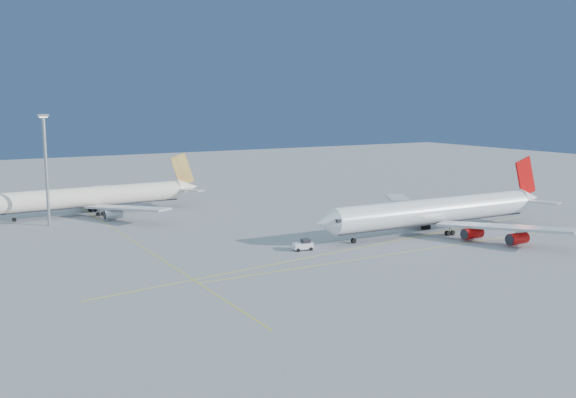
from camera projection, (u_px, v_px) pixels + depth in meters
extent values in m
plane|color=slate|center=(345.00, 242.00, 139.83)|extent=(500.00, 500.00, 0.00)
cube|color=yellow|center=(405.00, 252.00, 130.30)|extent=(90.00, 0.18, 0.02)
cube|color=yellow|center=(362.00, 247.00, 134.69)|extent=(118.86, 16.88, 0.02)
cube|color=yellow|center=(125.00, 236.00, 145.79)|extent=(0.18, 140.00, 0.02)
cylinder|color=white|center=(435.00, 211.00, 148.91)|extent=(55.95, 6.38, 5.79)
cone|color=white|center=(326.00, 223.00, 134.31)|extent=(4.55, 5.84, 5.79)
cone|color=white|center=(528.00, 198.00, 164.05)|extent=(7.04, 5.57, 5.50)
cube|color=black|center=(333.00, 219.00, 135.14)|extent=(1.65, 5.52, 0.70)
cube|color=#B7B7BC|center=(504.00, 227.00, 137.64)|extent=(17.06, 28.35, 0.55)
cube|color=#B7B7BC|center=(406.00, 206.00, 165.57)|extent=(17.56, 28.18, 0.55)
cube|color=#B50807|center=(525.00, 177.00, 162.47)|extent=(7.68, 0.53, 10.56)
cylinder|color=gray|center=(354.00, 235.00, 138.34)|extent=(0.24, 0.24, 2.30)
cylinder|color=black|center=(354.00, 241.00, 138.52)|extent=(1.11, 0.71, 1.10)
cylinder|color=gray|center=(450.00, 228.00, 146.40)|extent=(0.32, 0.32, 2.30)
cylinder|color=black|center=(450.00, 233.00, 146.57)|extent=(1.11, 0.91, 1.10)
cylinder|color=gray|center=(426.00, 222.00, 153.45)|extent=(0.32, 0.32, 2.30)
cylinder|color=black|center=(426.00, 227.00, 153.62)|extent=(1.11, 0.91, 1.10)
cylinder|color=#B50807|center=(472.00, 233.00, 140.45)|extent=(4.82, 2.55, 2.50)
cylinder|color=#B50807|center=(517.00, 239.00, 135.02)|extent=(4.82, 2.55, 2.50)
cylinder|color=#B50807|center=(407.00, 218.00, 159.41)|extent=(4.82, 2.55, 2.50)
cylinder|color=#B50807|center=(398.00, 211.00, 168.94)|extent=(4.82, 2.55, 2.50)
cylinder|color=#F4E6D0|center=(92.00, 197.00, 173.33)|extent=(49.06, 7.59, 5.36)
cone|color=#F4E6D0|center=(187.00, 187.00, 188.00)|extent=(6.80, 5.38, 5.09)
cube|color=#B7B7BC|center=(127.00, 208.00, 163.67)|extent=(16.85, 25.41, 0.52)
cube|color=#B7B7BC|center=(94.00, 194.00, 188.27)|extent=(14.88, 26.07, 0.52)
cube|color=gold|center=(182.00, 170.00, 186.45)|extent=(7.24, 0.75, 9.94)
cylinder|color=gray|center=(14.00, 215.00, 163.16)|extent=(0.23, 0.23, 2.16)
cylinder|color=black|center=(14.00, 220.00, 163.33)|extent=(1.06, 0.70, 1.03)
cylinder|color=gray|center=(100.00, 210.00, 171.15)|extent=(0.30, 0.30, 2.16)
cylinder|color=black|center=(101.00, 214.00, 171.32)|extent=(1.07, 0.89, 1.03)
cylinder|color=gray|center=(92.00, 206.00, 177.49)|extent=(0.30, 0.30, 2.16)
cylinder|color=black|center=(93.00, 210.00, 177.66)|extent=(1.07, 0.89, 1.03)
cylinder|color=#B7B7BC|center=(113.00, 214.00, 164.70)|extent=(4.61, 2.55, 2.35)
cylinder|color=#B7B7BC|center=(87.00, 202.00, 184.91)|extent=(4.61, 2.55, 2.35)
cube|color=white|center=(303.00, 246.00, 131.98)|extent=(4.32, 2.62, 1.22)
cube|color=black|center=(306.00, 241.00, 132.06)|extent=(1.87, 1.95, 0.91)
cylinder|color=black|center=(298.00, 250.00, 130.58)|extent=(0.76, 0.46, 0.71)
cylinder|color=black|center=(294.00, 248.00, 132.54)|extent=(0.76, 0.46, 0.71)
cylinder|color=black|center=(311.00, 249.00, 131.59)|extent=(0.76, 0.46, 0.71)
cylinder|color=black|center=(307.00, 247.00, 133.56)|extent=(0.76, 0.46, 0.71)
cylinder|color=gray|center=(46.00, 171.00, 156.30)|extent=(0.75, 0.75, 26.81)
cube|color=gray|center=(43.00, 115.00, 154.23)|extent=(2.36, 2.36, 0.54)
cube|color=white|center=(43.00, 117.00, 154.30)|extent=(1.72, 1.72, 0.27)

